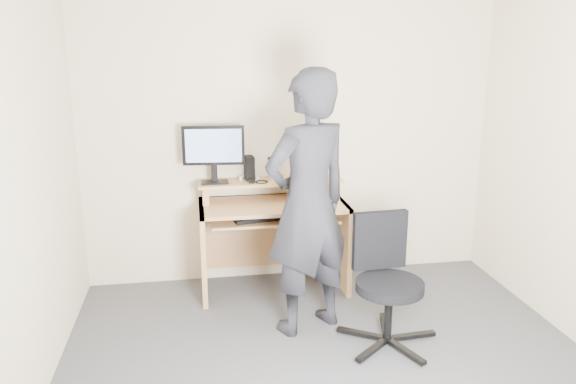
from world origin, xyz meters
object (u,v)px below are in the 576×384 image
object	(u,v)px
office_chair	(386,276)
person	(308,204)
monitor	(214,149)
desk	(272,224)

from	to	relation	value
office_chair	person	size ratio (longest dim) A/B	0.47
monitor	person	xyz separation A→B (m)	(0.61, -0.82, -0.26)
monitor	office_chair	world-z (taller)	monitor
desk	monitor	world-z (taller)	monitor
desk	monitor	xyz separation A→B (m)	(-0.46, 0.04, 0.65)
person	office_chair	bearing A→B (deg)	127.66
desk	monitor	bearing A→B (deg)	175.24
person	monitor	bearing A→B (deg)	-77.99
office_chair	monitor	bearing A→B (deg)	131.88
monitor	person	distance (m)	1.05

